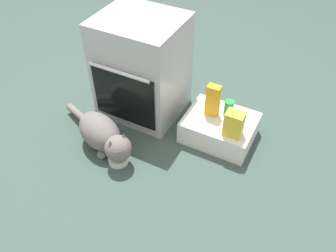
% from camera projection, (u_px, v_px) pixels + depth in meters
% --- Properties ---
extents(ground, '(8.00, 8.00, 0.00)m').
position_uv_depth(ground, '(116.00, 142.00, 2.49)').
color(ground, '#384C47').
extents(oven, '(0.58, 0.55, 0.76)m').
position_uv_depth(oven, '(142.00, 68.00, 2.51)').
color(oven, '#B7BABF').
rests_on(oven, ground).
extents(pantry_cabinet, '(0.49, 0.39, 0.18)m').
position_uv_depth(pantry_cabinet, '(219.00, 128.00, 2.47)').
color(pantry_cabinet, white).
rests_on(pantry_cabinet, ground).
extents(food_bowl, '(0.14, 0.14, 0.08)m').
position_uv_depth(food_bowl, '(118.00, 159.00, 2.33)').
color(food_bowl, white).
rests_on(food_bowl, ground).
extents(cat, '(0.75, 0.39, 0.26)m').
position_uv_depth(cat, '(103.00, 134.00, 2.36)').
color(cat, slate).
rests_on(cat, ground).
extents(soda_can, '(0.07, 0.07, 0.12)m').
position_uv_depth(soda_can, '(229.00, 108.00, 2.40)').
color(soda_can, green).
rests_on(soda_can, pantry_cabinet).
extents(snack_bag, '(0.12, 0.09, 0.18)m').
position_uv_depth(snack_bag, '(234.00, 124.00, 2.24)').
color(snack_bag, yellow).
rests_on(snack_bag, pantry_cabinet).
extents(juice_carton, '(0.09, 0.06, 0.24)m').
position_uv_depth(juice_carton, '(213.00, 100.00, 2.37)').
color(juice_carton, orange).
rests_on(juice_carton, pantry_cabinet).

